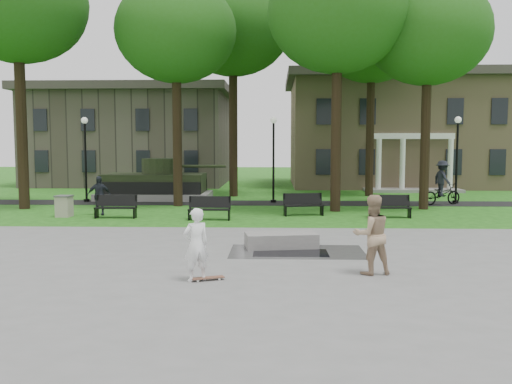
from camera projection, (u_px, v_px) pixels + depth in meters
ground at (257, 242)px, 17.83m from camera, size 120.00×120.00×0.00m
plaza at (250, 280)px, 12.85m from camera, size 22.00×16.00×0.02m
footpath at (264, 203)px, 29.77m from camera, size 44.00×2.60×0.01m
building_right at (394, 130)px, 42.98m from camera, size 17.00×12.00×8.60m
building_left at (134, 140)px, 44.28m from camera, size 15.00×10.00×7.20m
tree_0 at (17, 4)px, 26.33m from camera, size 6.80×6.80×12.97m
tree_1 at (176, 32)px, 27.66m from camera, size 6.20×6.20×11.63m
tree_2 at (338, 14)px, 25.35m from camera, size 6.60×6.60×12.16m
tree_3 at (428, 33)px, 26.26m from camera, size 6.00×6.00×11.19m
tree_4 at (233, 26)px, 32.92m from camera, size 7.20×7.20×13.50m
tree_5 at (372, 39)px, 33.18m from camera, size 6.40×6.40×12.44m
lamp_left at (85, 152)px, 30.18m from camera, size 0.36×0.36×4.73m
lamp_mid at (273, 152)px, 29.81m from camera, size 0.36×0.36×4.73m
lamp_right at (457, 152)px, 29.46m from camera, size 0.36×0.36×4.73m
tank_monument at (156, 185)px, 31.91m from camera, size 7.45×3.40×2.40m
puddle at (291, 253)px, 15.96m from camera, size 2.20×1.20×0.00m
concrete_block at (281, 240)px, 16.83m from camera, size 2.34×1.36×0.45m
skateboard at (208, 279)px, 12.74m from camera, size 0.80×0.47×0.07m
skateboarder at (196, 245)px, 12.62m from camera, size 0.75×0.67×1.72m
friend_watching at (372, 235)px, 13.28m from camera, size 1.10×0.94×1.97m
pedestrian_walker at (99, 196)px, 24.63m from camera, size 1.13×0.69×1.79m
cyclist at (442, 187)px, 28.83m from camera, size 2.33×1.41×2.37m
park_bench_0 at (116, 206)px, 23.76m from camera, size 1.80×0.53×1.00m
park_bench_1 at (210, 208)px, 23.12m from camera, size 1.81×0.54×1.00m
park_bench_2 at (303, 204)px, 24.59m from camera, size 1.85×0.83×1.00m
park_bench_3 at (390, 206)px, 23.82m from camera, size 1.81×0.54×1.00m
trash_bin at (64, 206)px, 24.09m from camera, size 0.71×0.71×0.96m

